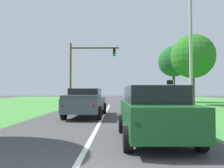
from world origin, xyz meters
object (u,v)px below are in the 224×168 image
traffic_light (83,65)px  crossing_suv_far (152,97)px  utility_pole_right (191,54)px  red_suv_near (153,111)px  extra_tree_1 (174,61)px  oak_tree_right (193,56)px  pickup_truck_lead (86,102)px  keep_moving_sign (170,90)px

traffic_light → crossing_suv_far: traffic_light is taller
utility_pole_right → red_suv_near: bearing=-113.4°
extra_tree_1 → oak_tree_right: bearing=-85.9°
red_suv_near → pickup_truck_lead: (-3.29, 6.86, -0.03)m
pickup_truck_lead → utility_pole_right: (8.41, 4.95, 3.90)m
red_suv_near → traffic_light: size_ratio=0.64×
traffic_light → keep_moving_sign: traffic_light is taller
traffic_light → crossing_suv_far: bearing=6.0°
keep_moving_sign → crossing_suv_far: bearing=90.7°
utility_pole_right → extra_tree_1: utility_pole_right is taller
extra_tree_1 → keep_moving_sign: bearing=-105.1°
keep_moving_sign → oak_tree_right: oak_tree_right is taller
crossing_suv_far → traffic_light: bearing=-174.0°
pickup_truck_lead → traffic_light: (-2.18, 13.00, 3.93)m
crossing_suv_far → pickup_truck_lead: bearing=-114.6°
oak_tree_right → extra_tree_1: (-0.51, 7.00, 0.30)m
red_suv_near → extra_tree_1: bearing=74.6°
pickup_truck_lead → oak_tree_right: (10.91, 12.06, 4.77)m
pickup_truck_lead → traffic_light: size_ratio=0.74×
pickup_truck_lead → keep_moving_sign: bearing=34.8°
utility_pole_right → extra_tree_1: (2.00, 14.11, 1.16)m
red_suv_near → keep_moving_sign: bearing=74.3°
traffic_light → keep_moving_sign: bearing=-44.5°
extra_tree_1 → utility_pole_right: bearing=-98.1°
oak_tree_right → crossing_suv_far: size_ratio=1.93×
pickup_truck_lead → red_suv_near: bearing=-64.4°
extra_tree_1 → red_suv_near: bearing=-105.4°
utility_pole_right → extra_tree_1: bearing=81.9°
crossing_suv_far → oak_tree_right: bearing=-22.0°
pickup_truck_lead → extra_tree_1: 22.30m
traffic_light → utility_pole_right: size_ratio=0.78×
keep_moving_sign → oak_tree_right: bearing=59.6°
oak_tree_right → traffic_light: bearing=175.9°
oak_tree_right → extra_tree_1: 7.03m
utility_pole_right → traffic_light: bearing=142.8°
crossing_suv_far → red_suv_near: bearing=-98.4°
traffic_light → keep_moving_sign: 12.53m
pickup_truck_lead → traffic_light: bearing=99.5°
keep_moving_sign → extra_tree_1: (3.94, 14.57, 4.27)m
red_suv_near → crossing_suv_far: size_ratio=1.12×
keep_moving_sign → red_suv_near: bearing=-105.7°
pickup_truck_lead → oak_tree_right: oak_tree_right is taller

